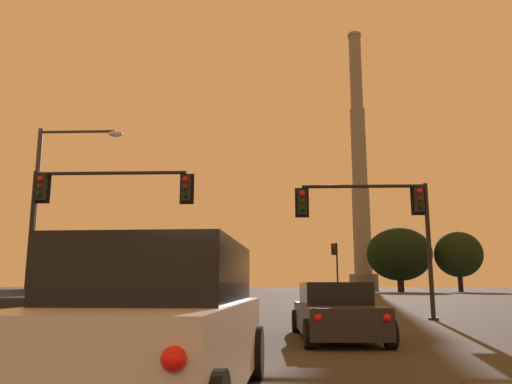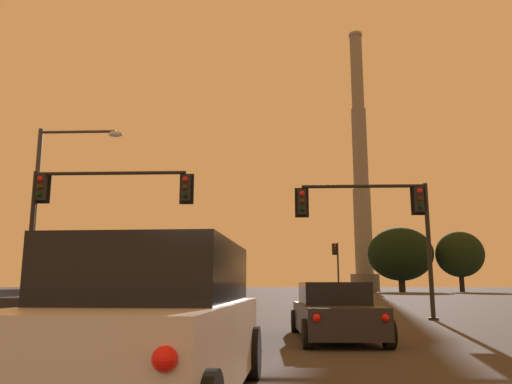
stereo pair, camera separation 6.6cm
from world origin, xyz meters
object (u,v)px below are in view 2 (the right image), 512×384
object	(u,v)px
traffic_light_far_right	(337,261)
street_lamp	(50,197)
traffic_light_overhead_right	(382,214)
pickup_truck_left_lane_front	(81,307)
suv_center_lane_second	(155,326)
sedan_right_lane_front	(334,312)
smokestack	(361,185)
traffic_light_overhead_left	(87,204)

from	to	relation	value
traffic_light_far_right	street_lamp	bearing A→B (deg)	-115.34
traffic_light_far_right	traffic_light_overhead_right	distance (m)	34.34
pickup_truck_left_lane_front	street_lamp	xyz separation A→B (m)	(-4.61, 7.59, 4.26)
traffic_light_far_right	traffic_light_overhead_right	bearing A→B (deg)	-93.59
suv_center_lane_second	traffic_light_far_right	distance (m)	49.57
sedan_right_lane_front	smokestack	xyz separation A→B (m)	(17.82, 98.91, 23.16)
suv_center_lane_second	traffic_light_overhead_left	distance (m)	15.41
sedan_right_lane_front	street_lamp	bearing A→B (deg)	144.41
traffic_light_far_right	smokestack	bearing A→B (deg)	77.40
street_lamp	pickup_truck_left_lane_front	bearing A→B (deg)	-58.72
sedan_right_lane_front	traffic_light_overhead_right	size ratio (longest dim) A/B	0.86
pickup_truck_left_lane_front	street_lamp	distance (m)	9.85
street_lamp	suv_center_lane_second	bearing A→B (deg)	-60.74
pickup_truck_left_lane_front	traffic_light_far_right	distance (m)	43.31
suv_center_lane_second	street_lamp	xyz separation A→B (m)	(-8.30, 14.80, 4.16)
traffic_light_overhead_left	smokestack	size ratio (longest dim) A/B	0.11
sedan_right_lane_front	pickup_truck_left_lane_front	size ratio (longest dim) A/B	0.86
suv_center_lane_second	traffic_light_overhead_right	bearing A→B (deg)	71.21
traffic_light_overhead_left	suv_center_lane_second	bearing A→B (deg)	-65.51
sedan_right_lane_front	street_lamp	size ratio (longest dim) A/B	0.59
pickup_truck_left_lane_front	traffic_light_overhead_left	size ratio (longest dim) A/B	0.83
traffic_light_overhead_left	smokestack	distance (m)	98.40
traffic_light_overhead_right	traffic_light_overhead_left	bearing A→B (deg)	-175.38
street_lamp	smokestack	bearing A→B (deg)	72.43
smokestack	sedan_right_lane_front	bearing A→B (deg)	-100.21
traffic_light_overhead_right	smokestack	distance (m)	94.98
sedan_right_lane_front	suv_center_lane_second	distance (m)	7.93
suv_center_lane_second	pickup_truck_left_lane_front	size ratio (longest dim) A/B	0.90
suv_center_lane_second	smokestack	xyz separation A→B (m)	(20.67, 106.30, 22.93)
traffic_light_far_right	street_lamp	distance (m)	37.70
traffic_light_far_right	traffic_light_overhead_left	xyz separation A→B (m)	(-14.04, -35.23, 0.72)
pickup_truck_left_lane_front	street_lamp	bearing A→B (deg)	122.64
traffic_light_far_right	traffic_light_overhead_right	size ratio (longest dim) A/B	1.05
sedan_right_lane_front	traffic_light_overhead_left	bearing A→B (deg)	143.50
traffic_light_overhead_right	traffic_light_far_right	bearing A→B (deg)	86.41
suv_center_lane_second	smokestack	bearing A→B (deg)	81.49
traffic_light_overhead_left	smokestack	world-z (taller)	smokestack
sedan_right_lane_front	traffic_light_far_right	distance (m)	41.88
pickup_truck_left_lane_front	traffic_light_far_right	xyz separation A→B (m)	(11.52, 41.64, 3.04)
sedan_right_lane_front	smokestack	world-z (taller)	smokestack
suv_center_lane_second	street_lamp	size ratio (longest dim) A/B	0.61
smokestack	pickup_truck_left_lane_front	bearing A→B (deg)	-103.81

